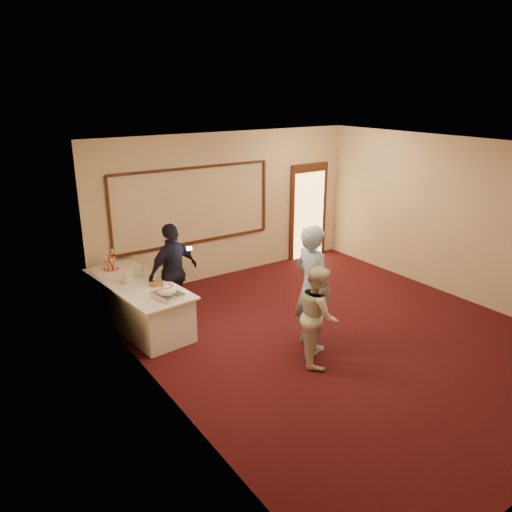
{
  "coord_description": "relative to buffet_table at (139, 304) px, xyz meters",
  "views": [
    {
      "loc": [
        -5.18,
        -5.26,
        3.83
      ],
      "look_at": [
        -0.77,
        1.3,
        1.15
      ],
      "focal_mm": 35.0,
      "sensor_mm": 36.0,
      "label": 1
    }
  ],
  "objects": [
    {
      "name": "buffet_table",
      "position": [
        0.0,
        0.0,
        0.0
      ],
      "size": [
        1.17,
        2.47,
        0.77
      ],
      "color": "white",
      "rests_on": "floor"
    },
    {
      "name": "camera_flash",
      "position": [
        0.81,
        -0.35,
        0.92
      ],
      "size": [
        0.07,
        0.05,
        0.05
      ],
      "primitive_type": "cube",
      "rotation": [
        0.0,
        0.0,
        -0.09
      ],
      "color": "white",
      "rests_on": "guest"
    },
    {
      "name": "man",
      "position": [
        1.94,
        -2.17,
        0.59
      ],
      "size": [
        0.48,
        0.72,
        1.95
      ],
      "primitive_type": "imported",
      "rotation": [
        0.0,
        0.0,
        1.55
      ],
      "color": "#95B8EB",
      "rests_on": "floor"
    },
    {
      "name": "plate_stack_a",
      "position": [
        -0.12,
        0.06,
        0.46
      ],
      "size": [
        0.19,
        0.19,
        0.16
      ],
      "color": "white",
      "rests_on": "buffet_table"
    },
    {
      "name": "pavlova_tray",
      "position": [
        0.17,
        -0.84,
        0.46
      ],
      "size": [
        0.43,
        0.52,
        0.18
      ],
      "color": "#A9AAB0",
      "rests_on": "buffet_table"
    },
    {
      "name": "tart",
      "position": [
        0.22,
        -0.29,
        0.41
      ],
      "size": [
        0.27,
        0.27,
        0.06
      ],
      "color": "white",
      "rests_on": "buffet_table"
    },
    {
      "name": "wall_molding",
      "position": [
        1.74,
        1.27,
        1.21
      ],
      "size": [
        3.45,
        0.04,
        1.55
      ],
      "color": "black",
      "rests_on": "room_walls"
    },
    {
      "name": "room_walls",
      "position": [
        2.54,
        -2.2,
        1.64
      ],
      "size": [
        6.04,
        7.04,
        3.02
      ],
      "color": "beige",
      "rests_on": "floor"
    },
    {
      "name": "cupcake_stand",
      "position": [
        -0.14,
        0.86,
        0.52
      ],
      "size": [
        0.27,
        0.27,
        0.39
      ],
      "color": "#DD4149",
      "rests_on": "buffet_table"
    },
    {
      "name": "plate_stack_b",
      "position": [
        0.16,
        0.31,
        0.46
      ],
      "size": [
        0.17,
        0.17,
        0.15
      ],
      "color": "white",
      "rests_on": "buffet_table"
    },
    {
      "name": "woman",
      "position": [
        1.72,
        -2.57,
        0.35
      ],
      "size": [
        0.85,
        0.9,
        1.47
      ],
      "primitive_type": "imported",
      "rotation": [
        0.0,
        0.0,
        1.01
      ],
      "color": "silver",
      "rests_on": "floor"
    },
    {
      "name": "doorway",
      "position": [
        4.69,
        1.25,
        0.69
      ],
      "size": [
        1.05,
        0.07,
        2.2
      ],
      "color": "black",
      "rests_on": "floor"
    },
    {
      "name": "guest",
      "position": [
        0.62,
        -0.09,
        0.47
      ],
      "size": [
        1.07,
        0.65,
        1.71
      ],
      "primitive_type": "imported",
      "rotation": [
        0.0,
        0.0,
        3.39
      ],
      "color": "black",
      "rests_on": "floor"
    },
    {
      "name": "floor",
      "position": [
        2.54,
        -2.2,
        -0.39
      ],
      "size": [
        7.0,
        7.0,
        0.0
      ],
      "primitive_type": "plane",
      "color": "black",
      "rests_on": "ground"
    }
  ]
}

